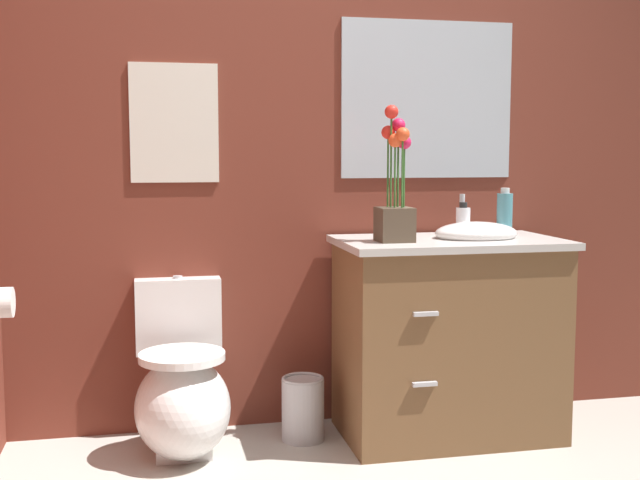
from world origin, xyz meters
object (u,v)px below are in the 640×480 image
toilet (182,394)px  wall_mirror (428,100)px  flower_vase (395,198)px  soap_bottle (505,214)px  lotion_bottle (463,221)px  trash_bin (303,408)px  vanity_cabinet (448,335)px  wall_poster (174,123)px

toilet → wall_mirror: bearing=13.4°
flower_vase → soap_bottle: 0.55m
toilet → soap_bottle: size_ratio=3.29×
toilet → lotion_bottle: bearing=3.6°
trash_bin → flower_vase: bearing=-17.6°
flower_vase → wall_mirror: bearing=53.2°
lotion_bottle → wall_mirror: wall_mirror is taller
vanity_cabinet → lotion_bottle: vanity_cabinet is taller
vanity_cabinet → flower_vase: 0.65m
vanity_cabinet → lotion_bottle: (0.10, 0.10, 0.48)m
toilet → flower_vase: (0.87, -0.08, 0.79)m
flower_vase → wall_mirror: (0.26, 0.35, 0.42)m
lotion_bottle → soap_bottle: bearing=-15.1°
toilet → wall_poster: wall_poster is taller
flower_vase → lotion_bottle: flower_vase is taller
toilet → soap_bottle: (1.40, 0.03, 0.70)m
toilet → flower_vase: bearing=-5.1°
wall_mirror → soap_bottle: bearing=-40.8°
wall_poster → soap_bottle: bearing=-9.6°
vanity_cabinet → lotion_bottle: bearing=46.1°
flower_vase → wall_mirror: 0.60m
flower_vase → trash_bin: bearing=162.4°
vanity_cabinet → flower_vase: (-0.26, -0.05, 0.59)m
lotion_bottle → vanity_cabinet: bearing=-133.9°
toilet → wall_mirror: wall_mirror is taller
soap_bottle → wall_poster: 1.47m
flower_vase → lotion_bottle: size_ratio=3.76×
vanity_cabinet → flower_vase: bearing=-168.9°
soap_bottle → wall_mirror: 0.62m
vanity_cabinet → wall_mirror: 1.05m
soap_bottle → trash_bin: bearing=179.5°
vanity_cabinet → wall_poster: size_ratio=2.06×
vanity_cabinet → wall_mirror: bearing=90.5°
soap_bottle → toilet: bearing=-178.8°
toilet → soap_bottle: 1.57m
vanity_cabinet → soap_bottle: 0.58m
trash_bin → wall_mirror: size_ratio=0.34×
vanity_cabinet → trash_bin: vanity_cabinet is taller
vanity_cabinet → soap_bottle: bearing=11.7°
vanity_cabinet → flower_vase: flower_vase is taller
soap_bottle → wall_mirror: (-0.27, 0.24, 0.50)m
wall_poster → wall_mirror: 1.13m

